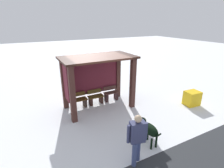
# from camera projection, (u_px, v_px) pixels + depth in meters

# --- Properties ---
(ground_plane) EXTENTS (60.00, 60.00, 0.00)m
(ground_plane) POSITION_uv_depth(u_px,v_px,m) (99.00, 107.00, 8.55)
(ground_plane) COLOR white
(bus_shelter) EXTENTS (3.30, 1.83, 2.49)m
(bus_shelter) POSITION_uv_depth(u_px,v_px,m) (95.00, 72.00, 8.07)
(bus_shelter) COLOR #41241E
(bus_shelter) RESTS_ON ground
(bench_left_inside) EXTENTS (0.77, 0.41, 0.72)m
(bench_left_inside) POSITION_uv_depth(u_px,v_px,m) (79.00, 102.00, 8.42)
(bench_left_inside) COLOR brown
(bench_left_inside) RESTS_ON ground
(bench_center_inside) EXTENTS (0.77, 0.40, 0.71)m
(bench_center_inside) POSITION_uv_depth(u_px,v_px,m) (96.00, 98.00, 8.80)
(bench_center_inside) COLOR #503E19
(bench_center_inside) RESTS_ON ground
(bench_right_inside) EXTENTS (0.77, 0.35, 0.74)m
(bench_right_inside) POSITION_uv_depth(u_px,v_px,m) (111.00, 95.00, 9.18)
(bench_right_inside) COLOR #4D2F2A
(bench_right_inside) RESTS_ON ground
(person_walking) EXTENTS (0.62, 0.35, 1.61)m
(person_walking) POSITION_uv_depth(u_px,v_px,m) (137.00, 136.00, 4.90)
(person_walking) COLOR #353A5F
(person_walking) RESTS_ON ground
(dog) EXTENTS (0.34, 1.08, 0.79)m
(dog) POSITION_uv_depth(u_px,v_px,m) (149.00, 129.00, 5.87)
(dog) COLOR black
(dog) RESTS_ON ground
(grit_bin) EXTENTS (0.74, 0.61, 0.71)m
(grit_bin) POSITION_uv_depth(u_px,v_px,m) (192.00, 98.00, 8.65)
(grit_bin) COLOR yellow
(grit_bin) RESTS_ON ground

